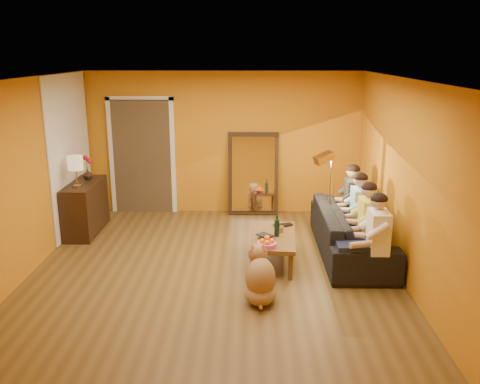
{
  "coord_description": "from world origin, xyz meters",
  "views": [
    {
      "loc": [
        0.49,
        -6.45,
        2.93
      ],
      "look_at": [
        0.35,
        0.5,
        1.0
      ],
      "focal_mm": 38.0,
      "sensor_mm": 36.0,
      "label": 1
    }
  ],
  "objects_px": {
    "coffee_table": "(273,249)",
    "floor_lamp": "(330,200)",
    "wine_bottle": "(277,226)",
    "vase": "(88,174)",
    "sideboard": "(86,208)",
    "table_lamp": "(76,172)",
    "person_far_left": "(378,239)",
    "person_mid_left": "(368,225)",
    "laptop": "(284,226)",
    "tumbler": "(281,229)",
    "person_mid_right": "(360,213)",
    "mirror_frame": "(253,174)",
    "dog": "(260,274)",
    "person_far_right": "(353,202)",
    "sofa": "(351,232)"
  },
  "relations": [
    {
      "from": "sideboard",
      "to": "tumbler",
      "type": "bearing_deg",
      "value": -19.18
    },
    {
      "from": "person_mid_left",
      "to": "vase",
      "type": "relative_size",
      "value": 7.05
    },
    {
      "from": "floor_lamp",
      "to": "person_mid_right",
      "type": "xyz_separation_m",
      "value": [
        0.4,
        -0.29,
        -0.11
      ]
    },
    {
      "from": "dog",
      "to": "person_mid_left",
      "type": "relative_size",
      "value": 0.58
    },
    {
      "from": "coffee_table",
      "to": "floor_lamp",
      "type": "relative_size",
      "value": 0.85
    },
    {
      "from": "dog",
      "to": "tumbler",
      "type": "bearing_deg",
      "value": 59.38
    },
    {
      "from": "sideboard",
      "to": "person_mid_left",
      "type": "height_order",
      "value": "person_mid_left"
    },
    {
      "from": "table_lamp",
      "to": "dog",
      "type": "xyz_separation_m",
      "value": [
        2.86,
        -2.1,
        -0.75
      ]
    },
    {
      "from": "dog",
      "to": "laptop",
      "type": "bearing_deg",
      "value": 59.27
    },
    {
      "from": "mirror_frame",
      "to": "person_mid_right",
      "type": "relative_size",
      "value": 1.25
    },
    {
      "from": "sideboard",
      "to": "dog",
      "type": "height_order",
      "value": "sideboard"
    },
    {
      "from": "floor_lamp",
      "to": "dog",
      "type": "height_order",
      "value": "floor_lamp"
    },
    {
      "from": "person_mid_left",
      "to": "person_far_right",
      "type": "relative_size",
      "value": 1.0
    },
    {
      "from": "sideboard",
      "to": "person_far_left",
      "type": "distance_m",
      "value": 4.76
    },
    {
      "from": "coffee_table",
      "to": "floor_lamp",
      "type": "distance_m",
      "value": 1.28
    },
    {
      "from": "sideboard",
      "to": "table_lamp",
      "type": "bearing_deg",
      "value": -90.0
    },
    {
      "from": "mirror_frame",
      "to": "table_lamp",
      "type": "bearing_deg",
      "value": -153.68
    },
    {
      "from": "person_mid_left",
      "to": "wine_bottle",
      "type": "height_order",
      "value": "person_mid_left"
    },
    {
      "from": "sideboard",
      "to": "coffee_table",
      "type": "distance_m",
      "value": 3.3
    },
    {
      "from": "table_lamp",
      "to": "vase",
      "type": "bearing_deg",
      "value": 90.0
    },
    {
      "from": "coffee_table",
      "to": "dog",
      "type": "height_order",
      "value": "dog"
    },
    {
      "from": "table_lamp",
      "to": "dog",
      "type": "relative_size",
      "value": 0.72
    },
    {
      "from": "person_mid_right",
      "to": "vase",
      "type": "xyz_separation_m",
      "value": [
        -4.37,
        1.02,
        0.33
      ]
    },
    {
      "from": "sideboard",
      "to": "sofa",
      "type": "xyz_separation_m",
      "value": [
        4.24,
        -0.87,
        -0.08
      ]
    },
    {
      "from": "vase",
      "to": "person_mid_left",
      "type": "bearing_deg",
      "value": -19.71
    },
    {
      "from": "sideboard",
      "to": "laptop",
      "type": "bearing_deg",
      "value": -15.14
    },
    {
      "from": "person_mid_right",
      "to": "mirror_frame",
      "type": "bearing_deg",
      "value": 130.56
    },
    {
      "from": "sofa",
      "to": "floor_lamp",
      "type": "height_order",
      "value": "floor_lamp"
    },
    {
      "from": "table_lamp",
      "to": "laptop",
      "type": "bearing_deg",
      "value": -10.09
    },
    {
      "from": "sofa",
      "to": "table_lamp",
      "type": "bearing_deg",
      "value": 82.4
    },
    {
      "from": "mirror_frame",
      "to": "laptop",
      "type": "height_order",
      "value": "mirror_frame"
    },
    {
      "from": "wine_bottle",
      "to": "vase",
      "type": "relative_size",
      "value": 1.79
    },
    {
      "from": "tumbler",
      "to": "vase",
      "type": "bearing_deg",
      "value": 156.9
    },
    {
      "from": "tumbler",
      "to": "person_mid_left",
      "type": "bearing_deg",
      "value": -9.97
    },
    {
      "from": "coffee_table",
      "to": "vase",
      "type": "distance_m",
      "value": 3.48
    },
    {
      "from": "floor_lamp",
      "to": "vase",
      "type": "bearing_deg",
      "value": 149.86
    },
    {
      "from": "dog",
      "to": "person_far_right",
      "type": "distance_m",
      "value": 2.66
    },
    {
      "from": "person_far_left",
      "to": "laptop",
      "type": "height_order",
      "value": "person_far_left"
    },
    {
      "from": "sideboard",
      "to": "dog",
      "type": "bearing_deg",
      "value": -39.94
    },
    {
      "from": "sideboard",
      "to": "person_mid_right",
      "type": "xyz_separation_m",
      "value": [
        4.37,
        -0.77,
        0.18
      ]
    },
    {
      "from": "person_far_left",
      "to": "person_mid_left",
      "type": "bearing_deg",
      "value": 90.0
    },
    {
      "from": "sofa",
      "to": "coffee_table",
      "type": "height_order",
      "value": "sofa"
    },
    {
      "from": "person_mid_left",
      "to": "floor_lamp",
      "type": "bearing_deg",
      "value": 115.73
    },
    {
      "from": "person_far_left",
      "to": "vase",
      "type": "relative_size",
      "value": 7.05
    },
    {
      "from": "sideboard",
      "to": "tumbler",
      "type": "height_order",
      "value": "sideboard"
    },
    {
      "from": "person_far_left",
      "to": "wine_bottle",
      "type": "relative_size",
      "value": 3.94
    },
    {
      "from": "person_mid_left",
      "to": "wine_bottle",
      "type": "xyz_separation_m",
      "value": [
        -1.26,
        0.04,
        -0.03
      ]
    },
    {
      "from": "person_far_left",
      "to": "mirror_frame",
      "type": "bearing_deg",
      "value": 118.21
    },
    {
      "from": "sofa",
      "to": "person_far_left",
      "type": "distance_m",
      "value": 1.04
    },
    {
      "from": "person_mid_right",
      "to": "tumbler",
      "type": "bearing_deg",
      "value": -164.0
    }
  ]
}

